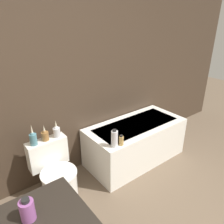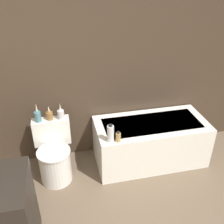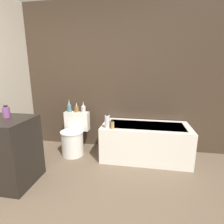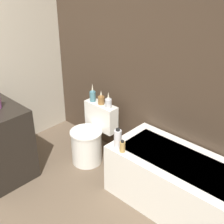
{
  "view_description": "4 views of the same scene",
  "coord_description": "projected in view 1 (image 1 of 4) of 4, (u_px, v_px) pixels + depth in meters",
  "views": [
    {
      "loc": [
        -1.08,
        -0.12,
        1.96
      ],
      "look_at": [
        0.26,
        1.6,
        0.98
      ],
      "focal_mm": 35.0,
      "sensor_mm": 36.0,
      "label": 1
    },
    {
      "loc": [
        -0.26,
        -0.77,
        2.34
      ],
      "look_at": [
        0.27,
        1.58,
        0.93
      ],
      "focal_mm": 42.0,
      "sensor_mm": 36.0,
      "label": 2
    },
    {
      "loc": [
        0.76,
        -0.95,
        1.44
      ],
      "look_at": [
        0.31,
        1.59,
        0.82
      ],
      "focal_mm": 28.0,
      "sensor_mm": 36.0,
      "label": 3
    },
    {
      "loc": [
        2.02,
        -0.42,
        2.37
      ],
      "look_at": [
        0.1,
        1.62,
        0.9
      ],
      "focal_mm": 50.0,
      "sensor_mm": 36.0,
      "label": 4
    }
  ],
  "objects": [
    {
      "name": "wall_back_tiled",
      "position": [
        64.0,
        76.0,
        2.54
      ],
      "size": [
        6.4,
        0.06,
        2.6
      ],
      "color": "#423326",
      "rests_on": "ground_plane"
    },
    {
      "name": "bathtub",
      "position": [
        135.0,
        142.0,
        3.14
      ],
      "size": [
        1.41,
        0.67,
        0.57
      ],
      "color": "white",
      "rests_on": "ground"
    },
    {
      "name": "toilet",
      "position": [
        57.0,
        178.0,
        2.42
      ],
      "size": [
        0.44,
        0.53,
        0.7
      ],
      "color": "white",
      "rests_on": "ground"
    },
    {
      "name": "soap_bottle_glass",
      "position": [
        27.0,
        210.0,
        1.26
      ],
      "size": [
        0.09,
        0.09,
        0.15
      ],
      "color": "#8C4C8C",
      "rests_on": "vanity_counter"
    },
    {
      "name": "vase_gold",
      "position": [
        33.0,
        138.0,
        2.27
      ],
      "size": [
        0.08,
        0.08,
        0.24
      ],
      "color": "teal",
      "rests_on": "toilet"
    },
    {
      "name": "vase_silver",
      "position": [
        45.0,
        135.0,
        2.37
      ],
      "size": [
        0.08,
        0.08,
        0.18
      ],
      "color": "olive",
      "rests_on": "toilet"
    },
    {
      "name": "vase_bronze",
      "position": [
        57.0,
        131.0,
        2.43
      ],
      "size": [
        0.08,
        0.08,
        0.21
      ],
      "color": "silver",
      "rests_on": "toilet"
    },
    {
      "name": "shampoo_bottle_tall",
      "position": [
        114.0,
        139.0,
        2.47
      ],
      "size": [
        0.08,
        0.08,
        0.22
      ],
      "color": "silver",
      "rests_on": "bathtub"
    },
    {
      "name": "shampoo_bottle_short",
      "position": [
        121.0,
        141.0,
        2.52
      ],
      "size": [
        0.06,
        0.06,
        0.13
      ],
      "color": "tan",
      "rests_on": "bathtub"
    }
  ]
}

